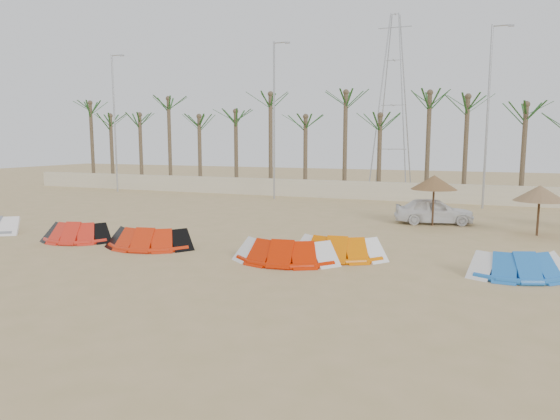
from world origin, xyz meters
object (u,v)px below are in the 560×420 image
at_px(kite_blue, 521,263).
at_px(parasol_left, 434,182).
at_px(kite_red_right, 288,249).
at_px(parasol_mid, 540,193).
at_px(kite_orange, 341,246).
at_px(kite_red_mid, 153,237).
at_px(car, 434,211).
at_px(kite_red_left, 81,231).

relative_size(kite_blue, parasol_left, 1.36).
bearing_deg(kite_red_right, parasol_mid, 44.57).
height_order(kite_red_right, kite_orange, same).
relative_size(kite_red_mid, parasol_left, 1.45).
distance_m(kite_orange, car, 9.29).
height_order(kite_orange, parasol_mid, parasol_mid).
bearing_deg(kite_red_mid, parasol_left, 43.37).
distance_m(kite_red_mid, kite_red_right, 5.76).
distance_m(kite_orange, parasol_left, 8.79).
xyz_separation_m(kite_red_left, kite_red_mid, (3.58, 0.08, 0.00)).
xyz_separation_m(kite_orange, parasol_left, (2.51, 8.24, 1.73)).
bearing_deg(car, kite_red_mid, 121.98).
relative_size(kite_red_mid, kite_blue, 1.07).
relative_size(kite_red_right, parasol_left, 1.47).
bearing_deg(parasol_left, kite_red_mid, -136.63).
height_order(kite_red_mid, parasol_mid, parasol_mid).
relative_size(kite_red_left, parasol_mid, 1.43).
distance_m(kite_red_left, parasol_mid, 19.86).
bearing_deg(parasol_mid, kite_red_mid, -149.97).
bearing_deg(kite_blue, kite_red_mid, -177.24).
bearing_deg(parasol_left, kite_blue, -68.91).
xyz_separation_m(kite_blue, parasol_mid, (1.21, 7.67, 1.47)).
xyz_separation_m(parasol_left, car, (-0.01, 0.71, -1.49)).
relative_size(kite_orange, kite_blue, 1.00).
xyz_separation_m(parasol_mid, car, (-4.55, 1.68, -1.23)).
height_order(kite_blue, parasol_left, parasol_left).
relative_size(parasol_left, parasol_mid, 1.12).
xyz_separation_m(kite_red_left, kite_orange, (10.90, 1.13, 0.00)).
height_order(parasol_left, car, parasol_left).
bearing_deg(kite_blue, car, 109.69).
xyz_separation_m(parasol_left, parasol_mid, (4.54, -0.98, -0.26)).
xyz_separation_m(kite_red_mid, parasol_mid, (14.37, 8.31, 1.47)).
bearing_deg(parasol_mid, parasol_left, 167.86).
bearing_deg(kite_orange, kite_red_mid, -171.88).
bearing_deg(kite_red_right, kite_orange, 37.93).
xyz_separation_m(kite_red_left, kite_red_right, (9.34, -0.09, 0.00)).
xyz_separation_m(kite_red_left, parasol_mid, (17.95, 8.39, 1.47)).
distance_m(kite_red_left, kite_orange, 10.96).
distance_m(kite_red_mid, car, 14.01).
relative_size(kite_red_left, car, 0.83).
distance_m(parasol_left, car, 1.65).
relative_size(kite_blue, car, 0.88).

